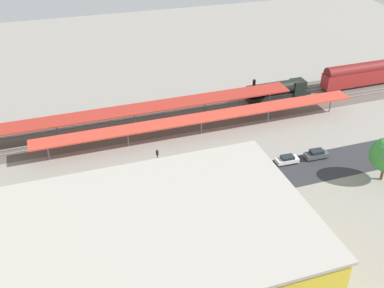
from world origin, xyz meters
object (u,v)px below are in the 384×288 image
(parked_car_6, at_px, (115,190))
(traffic_light, at_px, (158,162))
(platform_canopy_near, at_px, (201,118))
(street_tree_1, at_px, (171,185))
(parked_car_1, at_px, (287,160))
(street_tree_4, at_px, (95,205))
(passenger_coach, at_px, (357,75))
(street_tree_0, at_px, (261,179))
(street_tree_2, at_px, (105,197))
(parked_car_3, at_px, (219,171))
(parked_car_0, at_px, (316,155))
(box_truck_0, at_px, (74,240))
(locomotive, at_px, (279,90))
(parked_car_5, at_px, (151,183))
(platform_canopy_far, at_px, (134,110))
(construction_building, at_px, (144,282))
(parked_car_2, at_px, (252,167))
(parked_car_4, at_px, (185,178))

(parked_car_6, xyz_separation_m, traffic_light, (-7.86, -1.09, 3.67))
(platform_canopy_near, height_order, street_tree_1, street_tree_1)
(parked_car_1, xyz_separation_m, street_tree_4, (36.10, 9.04, 4.62))
(passenger_coach, height_order, street_tree_0, street_tree_0)
(parked_car_6, distance_m, street_tree_2, 9.32)
(parked_car_3, height_order, parked_car_6, parked_car_6)
(parked_car_0, height_order, parked_car_3, parked_car_0)
(street_tree_1, distance_m, street_tree_2, 10.29)
(parked_car_1, bearing_deg, box_truck_0, 16.42)
(parked_car_0, height_order, traffic_light, traffic_light)
(locomotive, height_order, street_tree_0, street_tree_0)
(parked_car_3, height_order, parked_car_5, parked_car_5)
(platform_canopy_far, height_order, parked_car_1, platform_canopy_far)
(parked_car_0, distance_m, construction_building, 48.22)
(platform_canopy_far, distance_m, construction_building, 50.04)
(parked_car_6, relative_size, construction_building, 0.12)
(traffic_light, bearing_deg, parked_car_3, 176.04)
(passenger_coach, relative_size, street_tree_4, 2.13)
(parked_car_6, xyz_separation_m, construction_building, (0.17, 27.79, 7.36))
(box_truck_0, height_order, street_tree_2, street_tree_2)
(parked_car_6, distance_m, street_tree_1, 12.06)
(construction_building, distance_m, street_tree_4, 19.52)
(parked_car_5, height_order, street_tree_1, street_tree_1)
(platform_canopy_far, distance_m, traffic_light, 20.44)
(parked_car_3, height_order, construction_building, construction_building)
(parked_car_0, bearing_deg, parked_car_2, 1.62)
(parked_car_0, relative_size, box_truck_0, 0.47)
(street_tree_2, bearing_deg, platform_canopy_far, -108.08)
(passenger_coach, distance_m, street_tree_2, 74.06)
(parked_car_4, distance_m, street_tree_2, 17.10)
(parked_car_1, distance_m, traffic_light, 24.74)
(construction_building, bearing_deg, parked_car_5, -105.19)
(parked_car_3, bearing_deg, locomotive, -132.58)
(construction_building, bearing_deg, parked_car_0, -146.16)
(parked_car_0, distance_m, traffic_light, 30.74)
(parked_car_1, distance_m, parked_car_4, 19.88)
(locomotive, relative_size, parked_car_0, 3.64)
(box_truck_0, xyz_separation_m, street_tree_0, (-30.21, -2.62, 2.95))
(parked_car_2, relative_size, box_truck_0, 0.47)
(construction_building, bearing_deg, traffic_light, -107.72)
(street_tree_2, bearing_deg, locomotive, -142.82)
(passenger_coach, bearing_deg, construction_building, 40.35)
(locomotive, distance_m, street_tree_4, 58.51)
(platform_canopy_far, bearing_deg, locomotive, -172.20)
(street_tree_1, bearing_deg, construction_building, 67.68)
(parked_car_1, bearing_deg, street_tree_2, 12.99)
(locomotive, distance_m, parked_car_0, 26.53)
(passenger_coach, xyz_separation_m, parked_car_2, (38.56, 26.51, -2.40))
(parked_car_6, distance_m, construction_building, 28.74)
(parked_car_1, relative_size, box_truck_0, 0.45)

